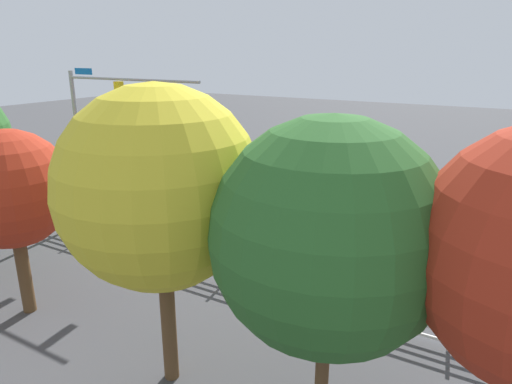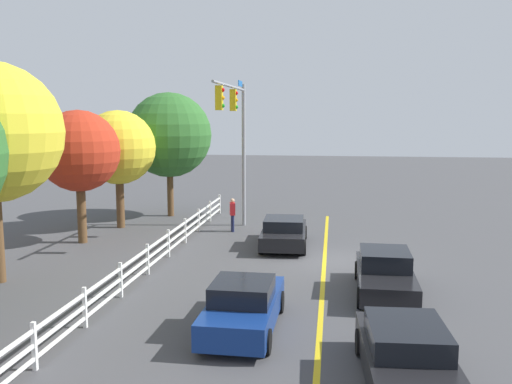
# 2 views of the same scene
# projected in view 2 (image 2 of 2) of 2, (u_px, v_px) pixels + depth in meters

# --- Properties ---
(ground_plane) EXTENTS (120.00, 120.00, 0.00)m
(ground_plane) POSITION_uv_depth(u_px,v_px,m) (324.00, 260.00, 22.40)
(ground_plane) COLOR #444447
(lane_center_stripe) EXTENTS (28.00, 0.16, 0.01)m
(lane_center_stripe) POSITION_uv_depth(u_px,v_px,m) (322.00, 290.00, 18.48)
(lane_center_stripe) COLOR gold
(lane_center_stripe) RESTS_ON ground_plane
(signal_assembly) EXTENTS (7.51, 0.38, 7.55)m
(signal_assembly) POSITION_uv_depth(u_px,v_px,m) (236.00, 126.00, 26.69)
(signal_assembly) COLOR gray
(signal_assembly) RESTS_ON ground_plane
(car_0) EXTENTS (4.40, 1.90, 1.43)m
(car_0) POSITION_uv_depth(u_px,v_px,m) (244.00, 306.00, 14.97)
(car_0) COLOR navy
(car_0) RESTS_ON ground_plane
(car_1) EXTENTS (4.78, 2.08, 1.34)m
(car_1) POSITION_uv_depth(u_px,v_px,m) (407.00, 358.00, 11.83)
(car_1) COLOR black
(car_1) RESTS_ON ground_plane
(car_2) EXTENTS (4.55, 1.92, 1.41)m
(car_2) POSITION_uv_depth(u_px,v_px,m) (385.00, 273.00, 18.13)
(car_2) COLOR black
(car_2) RESTS_ON ground_plane
(car_3) EXTENTS (4.56, 2.13, 1.32)m
(car_3) POSITION_uv_depth(u_px,v_px,m) (284.00, 232.00, 24.67)
(car_3) COLOR black
(car_3) RESTS_ON ground_plane
(pedestrian) EXTENTS (0.45, 0.35, 1.69)m
(pedestrian) POSITION_uv_depth(u_px,v_px,m) (233.00, 213.00, 27.85)
(pedestrian) COLOR #191E3F
(pedestrian) RESTS_ON ground_plane
(white_rail_fence) EXTENTS (26.10, 0.10, 1.15)m
(white_rail_fence) POSITION_uv_depth(u_px,v_px,m) (147.00, 259.00, 20.26)
(white_rail_fence) COLOR white
(white_rail_fence) RESTS_ON ground_plane
(tree_2) EXTENTS (3.69, 3.69, 6.08)m
(tree_2) POSITION_uv_depth(u_px,v_px,m) (79.00, 151.00, 24.94)
(tree_2) COLOR brown
(tree_2) RESTS_ON ground_plane
(tree_3) EXTENTS (4.86, 4.86, 7.15)m
(tree_3) POSITION_uv_depth(u_px,v_px,m) (169.00, 135.00, 31.72)
(tree_3) COLOR brown
(tree_3) RESTS_ON ground_plane
(tree_5) EXTENTS (3.81, 3.81, 6.10)m
(tree_5) POSITION_uv_depth(u_px,v_px,m) (118.00, 148.00, 28.41)
(tree_5) COLOR brown
(tree_5) RESTS_ON ground_plane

